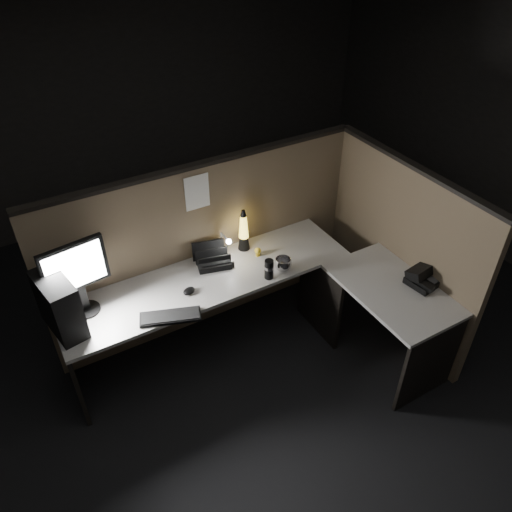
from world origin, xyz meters
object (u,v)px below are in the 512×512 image
keyboard (170,317)px  lava_lamp (244,233)px  monitor (76,272)px  desk_phone (423,277)px  pc_tower (59,305)px

keyboard → lava_lamp: size_ratio=1.15×
monitor → desk_phone: size_ratio=2.09×
pc_tower → keyboard: bearing=-33.1°
pc_tower → monitor: bearing=22.6°
monitor → lava_lamp: 1.34m
monitor → keyboard: monitor is taller
pc_tower → lava_lamp: bearing=-3.4°
desk_phone → pc_tower: bearing=152.3°
monitor → desk_phone: bearing=-31.4°
monitor → desk_phone: monitor is taller
pc_tower → keyboard: pc_tower is taller
keyboard → desk_phone: bearing=2.0°
pc_tower → keyboard: (0.65, -0.27, -0.20)m
lava_lamp → desk_phone: lava_lamp is taller
monitor → lava_lamp: monitor is taller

